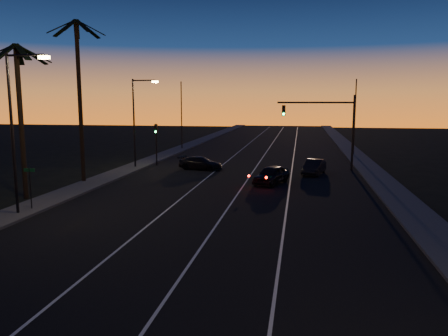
% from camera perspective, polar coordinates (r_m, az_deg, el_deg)
% --- Properties ---
extents(road, '(20.00, 170.00, 0.01)m').
position_cam_1_polar(road, '(32.71, 1.48, -2.59)').
color(road, black).
rests_on(road, ground).
extents(sidewalk_left, '(2.40, 170.00, 0.16)m').
position_cam_1_polar(sidewalk_left, '(36.05, -16.42, -1.77)').
color(sidewalk_left, '#393936').
rests_on(sidewalk_left, ground).
extents(sidewalk_right, '(2.40, 170.00, 0.16)m').
position_cam_1_polar(sidewalk_right, '(33.00, 21.12, -2.95)').
color(sidewalk_right, '#393936').
rests_on(sidewalk_right, ground).
extents(lane_stripe_left, '(0.12, 160.00, 0.01)m').
position_cam_1_polar(lane_stripe_left, '(33.27, -3.64, -2.39)').
color(lane_stripe_left, silver).
rests_on(lane_stripe_left, road).
extents(lane_stripe_mid, '(0.12, 160.00, 0.01)m').
position_cam_1_polar(lane_stripe_mid, '(32.64, 2.35, -2.60)').
color(lane_stripe_mid, silver).
rests_on(lane_stripe_mid, road).
extents(lane_stripe_right, '(0.12, 160.00, 0.01)m').
position_cam_1_polar(lane_stripe_right, '(32.37, 8.51, -2.78)').
color(lane_stripe_right, silver).
rests_on(lane_stripe_right, road).
extents(palm_mid, '(4.25, 4.16, 10.03)m').
position_cam_1_polar(palm_mid, '(31.34, -25.13, 7.61)').
color(palm_mid, black).
rests_on(palm_mid, ground).
extents(palm_far, '(4.25, 4.16, 12.53)m').
position_cam_1_polar(palm_far, '(35.97, -18.40, 10.18)').
color(palm_far, black).
rests_on(palm_far, ground).
extents(streetlight_left_near, '(2.55, 0.26, 9.00)m').
position_cam_1_polar(streetlight_left_near, '(26.65, -25.50, 5.53)').
color(streetlight_left_near, black).
rests_on(streetlight_left_near, ground).
extents(streetlight_left_far, '(2.55, 0.26, 8.50)m').
position_cam_1_polar(streetlight_left_far, '(42.62, -11.31, 6.72)').
color(streetlight_left_far, black).
rests_on(streetlight_left_far, ground).
extents(street_sign, '(0.70, 0.06, 2.60)m').
position_cam_1_polar(street_sign, '(27.92, -23.99, -1.86)').
color(street_sign, black).
rests_on(street_sign, ground).
extents(signal_mast, '(7.10, 0.41, 7.00)m').
position_cam_1_polar(signal_mast, '(41.82, 13.35, 6.24)').
color(signal_mast, black).
rests_on(signal_mast, ground).
extents(signal_post, '(0.28, 0.37, 4.20)m').
position_cam_1_polar(signal_post, '(44.20, -8.86, 4.03)').
color(signal_post, black).
rests_on(signal_post, ground).
extents(far_pole_left, '(0.14, 0.14, 9.00)m').
position_cam_1_polar(far_pole_left, '(58.89, -5.57, 6.80)').
color(far_pole_left, black).
rests_on(far_pole_left, ground).
extents(far_pole_right, '(0.14, 0.14, 9.00)m').
position_cam_1_polar(far_pole_right, '(54.13, 16.72, 6.32)').
color(far_pole_right, black).
rests_on(far_pole_right, ground).
extents(lead_car, '(3.12, 4.90, 1.42)m').
position_cam_1_polar(lead_car, '(34.30, 6.19, -0.89)').
color(lead_car, black).
rests_on(lead_car, road).
extents(right_car, '(2.34, 4.20, 1.31)m').
position_cam_1_polar(right_car, '(39.32, 11.67, 0.13)').
color(right_car, black).
rests_on(right_car, road).
extents(cross_car, '(4.48, 2.58, 1.22)m').
position_cam_1_polar(cross_car, '(41.34, -3.09, 0.64)').
color(cross_car, black).
rests_on(cross_car, road).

